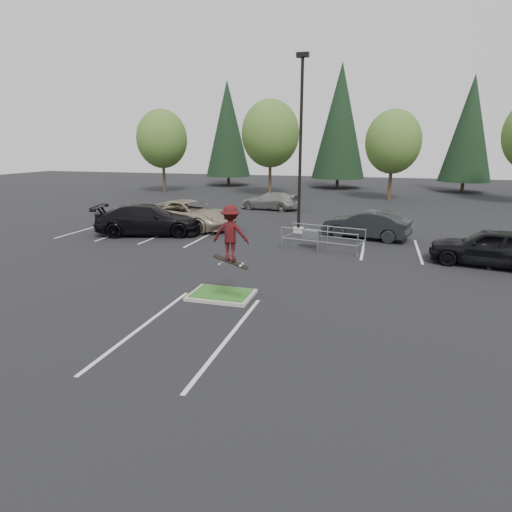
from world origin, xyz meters
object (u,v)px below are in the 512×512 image
(light_pole, at_px, (300,156))
(car_r_black, at_px, (492,247))
(cart_corral, at_px, (314,235))
(car_l_tan, at_px, (189,214))
(decid_b, at_px, (270,136))
(car_far_silver, at_px, (270,201))
(conif_a, at_px, (228,129))
(decid_a, at_px, (162,141))
(conif_b, at_px, (340,121))
(decid_c, at_px, (393,144))
(skateboarder, at_px, (231,234))
(car_r_charc, at_px, (366,225))
(car_l_black, at_px, (147,220))
(conif_c, at_px, (469,129))

(light_pole, distance_m, car_r_black, 11.36)
(cart_corral, relative_size, car_l_tan, 0.67)
(decid_b, relative_size, cart_corral, 2.28)
(light_pole, height_order, car_l_tan, light_pole)
(car_far_silver, bearing_deg, conif_a, -143.86)
(decid_a, relative_size, car_r_black, 1.79)
(conif_a, xyz_separation_m, car_far_silver, (10.51, -19.19, -6.39))
(conif_b, relative_size, car_far_silver, 2.99)
(cart_corral, distance_m, car_far_silver, 13.86)
(conif_a, bearing_deg, decid_c, -26.96)
(skateboarder, height_order, car_l_tan, skateboarder)
(decid_c, bearing_deg, car_r_black, -80.04)
(car_r_charc, bearing_deg, light_pole, -84.57)
(car_l_black, xyz_separation_m, car_r_black, (18.00, -1.91, -0.05))
(conif_a, distance_m, skateboarder, 43.81)
(decid_c, xyz_separation_m, car_r_black, (4.01, -22.83, -4.41))
(decid_c, distance_m, cart_corral, 22.55)
(conif_a, bearing_deg, skateboarder, -70.24)
(light_pole, height_order, car_far_silver, light_pole)
(decid_c, bearing_deg, cart_corral, -100.26)
(decid_a, relative_size, car_far_silver, 1.84)
(decid_a, bearing_deg, car_l_tan, -58.16)
(light_pole, height_order, car_r_charc, light_pole)
(decid_a, bearing_deg, decid_c, -0.48)
(decid_c, relative_size, car_r_black, 1.69)
(cart_corral, xyz_separation_m, car_l_black, (-10.06, 0.81, 0.18))
(cart_corral, height_order, car_l_black, car_l_black)
(conif_c, relative_size, cart_corral, 2.95)
(conif_a, height_order, car_r_charc, conif_a)
(skateboarder, relative_size, car_l_black, 0.33)
(conif_c, height_order, car_r_black, conif_c)
(decid_b, bearing_deg, conif_b, 58.91)
(light_pole, relative_size, car_r_charc, 2.10)
(decid_a, height_order, conif_c, conif_c)
(light_pole, xyz_separation_m, decid_b, (-6.51, 18.53, 1.48))
(decid_b, xyz_separation_m, car_r_black, (16.01, -23.53, -5.20))
(decid_a, distance_m, decid_c, 24.00)
(decid_c, height_order, skateboarder, decid_c)
(skateboarder, relative_size, car_far_silver, 0.41)
(light_pole, bearing_deg, conif_a, 117.38)
(light_pole, relative_size, car_l_tan, 1.59)
(skateboarder, bearing_deg, car_far_silver, -82.20)
(light_pole, height_order, car_r_black, light_pole)
(car_l_black, height_order, car_far_silver, car_l_black)
(conif_c, xyz_separation_m, skateboarder, (-13.27, -40.50, -4.34))
(decid_a, height_order, skateboarder, decid_a)
(cart_corral, bearing_deg, car_l_black, -171.97)
(light_pole, bearing_deg, decid_c, 72.89)
(light_pole, relative_size, car_l_black, 1.64)
(car_l_black, bearing_deg, car_r_charc, -95.02)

